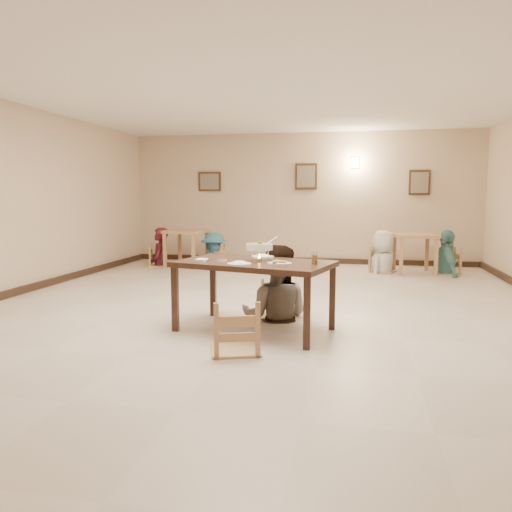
% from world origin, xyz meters
% --- Properties ---
extents(floor, '(10.00, 10.00, 0.00)m').
position_xyz_m(floor, '(0.00, 0.00, 0.00)').
color(floor, beige).
rests_on(floor, ground).
extents(ceiling, '(10.00, 10.00, 0.00)m').
position_xyz_m(ceiling, '(0.00, 0.00, 3.00)').
color(ceiling, white).
rests_on(ceiling, wall_back).
extents(wall_back, '(10.00, 0.00, 10.00)m').
position_xyz_m(wall_back, '(0.00, 5.00, 1.50)').
color(wall_back, beige).
rests_on(wall_back, floor).
extents(wall_front, '(10.00, 0.00, 10.00)m').
position_xyz_m(wall_front, '(0.00, -5.00, 1.50)').
color(wall_front, beige).
rests_on(wall_front, floor).
extents(baseboard_back, '(8.00, 0.06, 0.12)m').
position_xyz_m(baseboard_back, '(0.00, 4.97, 0.06)').
color(baseboard_back, black).
rests_on(baseboard_back, floor).
extents(baseboard_left, '(0.06, 10.00, 0.12)m').
position_xyz_m(baseboard_left, '(-3.97, 0.00, 0.06)').
color(baseboard_left, black).
rests_on(baseboard_left, floor).
extents(picture_a, '(0.55, 0.04, 0.45)m').
position_xyz_m(picture_a, '(-2.20, 4.96, 1.90)').
color(picture_a, '#392312').
rests_on(picture_a, wall_back).
extents(picture_b, '(0.50, 0.04, 0.60)m').
position_xyz_m(picture_b, '(0.10, 4.96, 2.00)').
color(picture_b, '#392312').
rests_on(picture_b, wall_back).
extents(picture_c, '(0.45, 0.04, 0.55)m').
position_xyz_m(picture_c, '(2.60, 4.96, 1.85)').
color(picture_c, '#392312').
rests_on(picture_c, wall_back).
extents(wall_sconce, '(0.16, 0.05, 0.22)m').
position_xyz_m(wall_sconce, '(1.20, 4.96, 2.30)').
color(wall_sconce, '#FFD88C').
rests_on(wall_sconce, wall_back).
extents(main_table, '(1.91, 1.38, 0.81)m').
position_xyz_m(main_table, '(0.10, -1.07, 0.73)').
color(main_table, '#392117').
rests_on(main_table, floor).
extents(chair_far, '(0.41, 0.41, 0.87)m').
position_xyz_m(chair_far, '(0.25, -0.34, 0.43)').
color(chair_far, tan).
rests_on(chair_far, floor).
extents(chair_near, '(0.48, 0.48, 1.02)m').
position_xyz_m(chair_near, '(0.08, -1.89, 0.51)').
color(chair_near, tan).
rests_on(chair_near, floor).
extents(main_diner, '(0.92, 0.72, 1.88)m').
position_xyz_m(main_diner, '(0.25, -0.42, 0.94)').
color(main_diner, gray).
rests_on(main_diner, floor).
extents(curry_warmer, '(0.35, 0.31, 0.28)m').
position_xyz_m(curry_warmer, '(0.16, -1.03, 0.97)').
color(curry_warmer, silver).
rests_on(curry_warmer, main_table).
extents(rice_plate_far, '(0.28, 0.28, 0.06)m').
position_xyz_m(rice_plate_far, '(0.14, -0.72, 0.82)').
color(rice_plate_far, white).
rests_on(rice_plate_far, main_table).
extents(rice_plate_near, '(0.26, 0.26, 0.06)m').
position_xyz_m(rice_plate_near, '(0.00, -1.39, 0.82)').
color(rice_plate_near, white).
rests_on(rice_plate_near, main_table).
extents(fried_plate, '(0.27, 0.27, 0.06)m').
position_xyz_m(fried_plate, '(0.43, -1.30, 0.83)').
color(fried_plate, white).
rests_on(fried_plate, main_table).
extents(chili_dish, '(0.11, 0.11, 0.02)m').
position_xyz_m(chili_dish, '(-0.26, -1.12, 0.82)').
color(chili_dish, white).
rests_on(chili_dish, main_table).
extents(napkin_cutlery, '(0.15, 0.22, 0.03)m').
position_xyz_m(napkin_cutlery, '(-0.49, -1.16, 0.82)').
color(napkin_cutlery, white).
rests_on(napkin_cutlery, main_table).
extents(drink_glass, '(0.07, 0.07, 0.13)m').
position_xyz_m(drink_glass, '(0.80, -1.16, 0.87)').
color(drink_glass, white).
rests_on(drink_glass, main_table).
extents(bg_table_left, '(0.91, 0.91, 0.81)m').
position_xyz_m(bg_table_left, '(-2.42, 3.85, 0.67)').
color(bg_table_left, tan).
rests_on(bg_table_left, floor).
extents(bg_table_right, '(0.88, 0.88, 0.79)m').
position_xyz_m(bg_table_right, '(2.42, 3.85, 0.65)').
color(bg_table_right, tan).
rests_on(bg_table_right, floor).
extents(bg_chair_ll, '(0.44, 0.44, 0.93)m').
position_xyz_m(bg_chair_ll, '(-3.04, 3.81, 0.46)').
color(bg_chair_ll, tan).
rests_on(bg_chair_ll, floor).
extents(bg_chair_lr, '(0.44, 0.44, 0.93)m').
position_xyz_m(bg_chair_lr, '(-1.80, 3.90, 0.46)').
color(bg_chair_lr, tan).
rests_on(bg_chair_lr, floor).
extents(bg_chair_rl, '(0.47, 0.47, 1.00)m').
position_xyz_m(bg_chair_rl, '(1.81, 3.85, 0.50)').
color(bg_chair_rl, tan).
rests_on(bg_chair_rl, floor).
extents(bg_chair_rr, '(0.47, 0.47, 1.00)m').
position_xyz_m(bg_chair_rr, '(3.04, 3.83, 0.50)').
color(bg_chair_rr, tan).
rests_on(bg_chair_rr, floor).
extents(bg_diner_a, '(0.54, 0.70, 1.72)m').
position_xyz_m(bg_diner_a, '(-3.04, 3.81, 0.86)').
color(bg_diner_a, '#501620').
rests_on(bg_diner_a, floor).
extents(bg_diner_b, '(0.72, 1.07, 1.54)m').
position_xyz_m(bg_diner_b, '(-1.80, 3.90, 0.77)').
color(bg_diner_b, teal).
rests_on(bg_diner_b, floor).
extents(bg_diner_c, '(0.89, 1.00, 1.73)m').
position_xyz_m(bg_diner_c, '(1.81, 3.85, 0.86)').
color(bg_diner_c, silver).
rests_on(bg_diner_c, floor).
extents(bg_diner_d, '(0.62, 1.10, 1.77)m').
position_xyz_m(bg_diner_d, '(3.04, 3.83, 0.89)').
color(bg_diner_d, '#589C96').
rests_on(bg_diner_d, floor).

